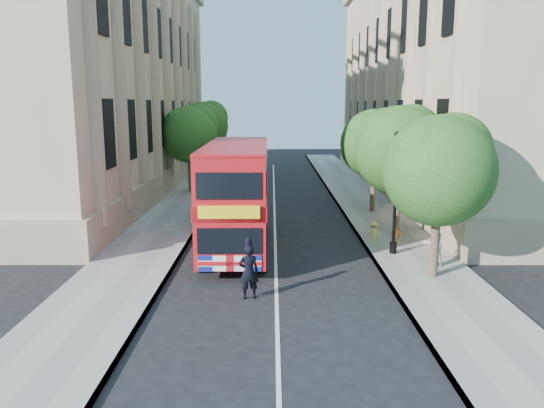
{
  "coord_description": "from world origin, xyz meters",
  "views": [
    {
      "loc": [
        -0.16,
        -15.74,
        6.38
      ],
      "look_at": [
        -0.15,
        5.74,
        2.3
      ],
      "focal_mm": 35.0,
      "sensor_mm": 36.0,
      "label": 1
    }
  ],
  "objects_px": {
    "lamp_post": "(395,198)",
    "woman_pedestrian": "(433,243)",
    "double_decker_bus": "(237,192)",
    "police_constable": "(249,272)",
    "box_van": "(225,187)"
  },
  "relations": [
    {
      "from": "double_decker_bus",
      "to": "woman_pedestrian",
      "type": "bearing_deg",
      "value": -21.88
    },
    {
      "from": "lamp_post",
      "to": "police_constable",
      "type": "relative_size",
      "value": 2.81
    },
    {
      "from": "lamp_post",
      "to": "woman_pedestrian",
      "type": "xyz_separation_m",
      "value": [
        1.12,
        -1.75,
        -1.49
      ]
    },
    {
      "from": "police_constable",
      "to": "woman_pedestrian",
      "type": "relative_size",
      "value": 1.02
    },
    {
      "from": "lamp_post",
      "to": "box_van",
      "type": "bearing_deg",
      "value": 130.41
    },
    {
      "from": "box_van",
      "to": "police_constable",
      "type": "height_order",
      "value": "box_van"
    },
    {
      "from": "woman_pedestrian",
      "to": "box_van",
      "type": "bearing_deg",
      "value": -68.54
    },
    {
      "from": "double_decker_bus",
      "to": "police_constable",
      "type": "distance_m",
      "value": 6.57
    },
    {
      "from": "box_van",
      "to": "lamp_post",
      "type": "bearing_deg",
      "value": -44.5
    },
    {
      "from": "double_decker_bus",
      "to": "woman_pedestrian",
      "type": "relative_size",
      "value": 5.52
    },
    {
      "from": "box_van",
      "to": "police_constable",
      "type": "distance_m",
      "value": 14.44
    },
    {
      "from": "box_van",
      "to": "police_constable",
      "type": "xyz_separation_m",
      "value": [
        1.99,
        -14.29,
        -0.58
      ]
    },
    {
      "from": "double_decker_bus",
      "to": "box_van",
      "type": "xyz_separation_m",
      "value": [
        -1.22,
        7.97,
        -1.02
      ]
    },
    {
      "from": "woman_pedestrian",
      "to": "police_constable",
      "type": "bearing_deg",
      "value": 6.96
    },
    {
      "from": "police_constable",
      "to": "woman_pedestrian",
      "type": "xyz_separation_m",
      "value": [
        7.04,
        3.25,
        0.1
      ]
    }
  ]
}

